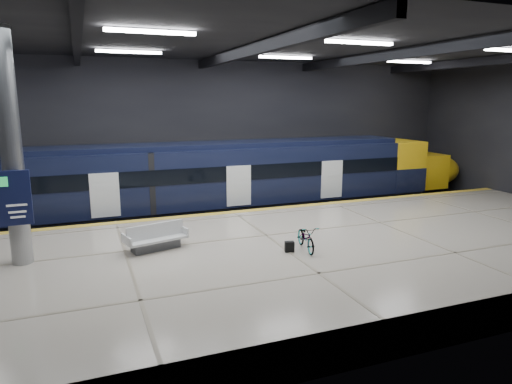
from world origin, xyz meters
TOP-DOWN VIEW (x-y plane):
  - ground at (0.00, 0.00)m, footprint 30.00×30.00m
  - room_shell at (-0.00, 0.00)m, footprint 30.10×16.10m
  - platform at (0.00, -2.50)m, footprint 30.00×11.00m
  - safety_strip at (0.00, 2.75)m, footprint 30.00×0.40m
  - rails at (0.00, 5.50)m, footprint 30.00×1.52m
  - train at (-0.51, 5.50)m, footprint 29.40×2.84m
  - bench at (-4.02, -1.20)m, footprint 2.17×1.32m
  - bicycle at (0.61, -3.00)m, footprint 0.82×1.69m
  - pannier_bag at (0.01, -3.00)m, footprint 0.33×0.24m
  - info_column at (-8.00, -1.03)m, footprint 0.90×0.78m

SIDE VIEW (x-z plane):
  - ground at x=0.00m, z-range 0.00..0.00m
  - rails at x=0.00m, z-range 0.00..0.16m
  - platform at x=0.00m, z-range 0.00..1.10m
  - safety_strip at x=0.00m, z-range 1.10..1.11m
  - pannier_bag at x=0.01m, z-range 1.10..1.45m
  - bench at x=-4.02m, z-range 0.97..1.86m
  - bicycle at x=0.61m, z-range 1.10..1.95m
  - train at x=-0.51m, z-range 0.16..3.95m
  - info_column at x=-8.00m, z-range 1.01..7.91m
  - room_shell at x=0.00m, z-range 1.69..9.74m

